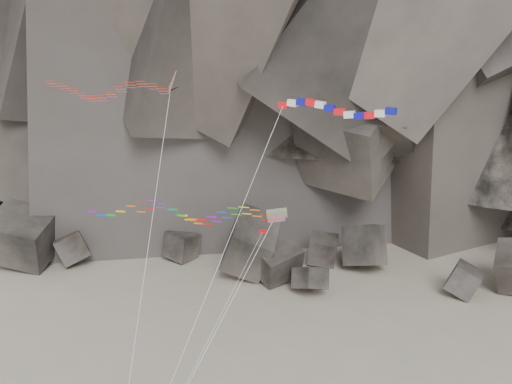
% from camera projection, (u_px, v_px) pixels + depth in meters
% --- Properties ---
extents(boulder_field, '(70.01, 16.30, 9.40)m').
position_uv_depth(boulder_field, '(233.00, 257.00, 79.45)').
color(boulder_field, '#47423F').
rests_on(boulder_field, ground).
extents(delta_kite, '(10.68, 17.38, 26.08)m').
position_uv_depth(delta_kite, '(103.00, 89.00, 47.13)').
color(delta_kite, red).
rests_on(delta_kite, ground).
extents(banner_kite, '(15.45, 14.19, 24.55)m').
position_uv_depth(banner_kite, '(332.00, 112.00, 40.86)').
color(banner_kite, red).
rests_on(banner_kite, ground).
extents(parafoil_kite, '(14.97, 12.90, 17.29)m').
position_uv_depth(parafoil_kite, '(174.00, 211.00, 44.70)').
color(parafoil_kite, '#C9DC0C').
rests_on(parafoil_kite, ground).
extents(pennant_kite, '(6.77, 14.81, 14.87)m').
position_uv_depth(pennant_kite, '(233.00, 291.00, 44.26)').
color(pennant_kite, red).
rests_on(pennant_kite, ground).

